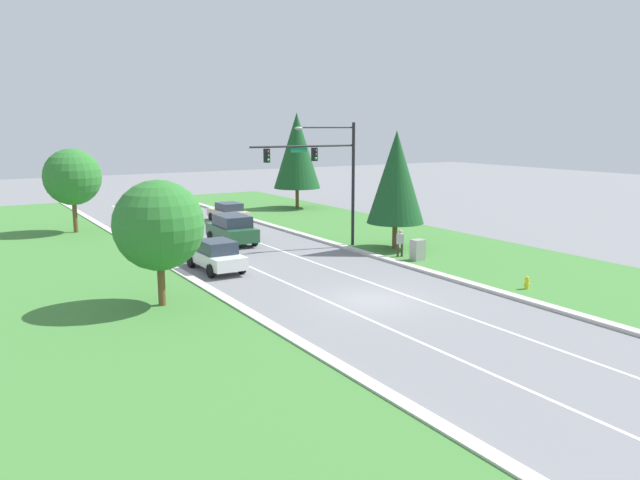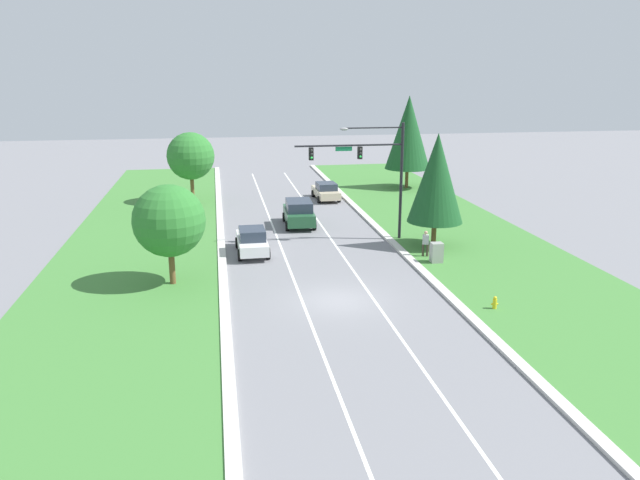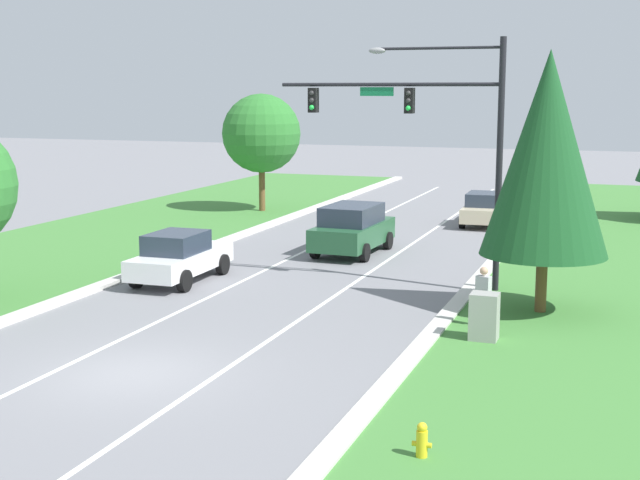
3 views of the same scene
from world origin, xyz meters
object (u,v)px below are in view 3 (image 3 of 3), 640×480
Objects in this scene: champagne_sedan at (486,209)px; oak_far_left_tree at (261,134)px; traffic_signal_mast at (435,124)px; fire_hydrant at (422,442)px; forest_suv at (352,228)px; conifer_near_right_tree at (547,154)px; white_sedan at (180,256)px; pedestrian at (483,295)px; utility_cabinet at (484,318)px.

oak_far_left_tree is at bearing 175.49° from champagne_sedan.
traffic_signal_mast is 14.52m from fire_hydrant.
forest_suv is 11.25m from conifer_near_right_tree.
fire_hydrant is at bearing -78.05° from traffic_signal_mast.
white_sedan is 10.79m from pedestrian.
utility_cabinet is at bearing -82.64° from champagne_sedan.
pedestrian is at bearing -14.54° from white_sedan.
conifer_near_right_tree is at bearing -77.29° from champagne_sedan.
conifer_near_right_tree is (4.23, -16.35, 3.78)m from champagne_sedan.
pedestrian is 0.28× the size of oak_far_left_tree.
traffic_signal_mast is 6.61m from pedestrian.
champagne_sedan is 3.55× the size of utility_cabinet.
conifer_near_right_tree is (7.89, -7.19, 3.56)m from forest_suv.
white_sedan is at bearing 177.87° from conifer_near_right_tree.
champagne_sedan is 6.47× the size of fire_hydrant.
fire_hydrant is (0.45, -8.96, -0.59)m from pedestrian.
conifer_near_right_tree reaches higher than forest_suv.
white_sedan is 0.98× the size of forest_suv.
fire_hydrant is (2.83, -13.38, -4.89)m from traffic_signal_mast.
utility_cabinet reaches higher than fire_hydrant.
champagne_sedan is at bearing -63.06° from pedestrian.
conifer_near_right_tree reaches higher than fire_hydrant.
pedestrian is (2.38, -4.42, -4.30)m from traffic_signal_mast.
utility_cabinet is 0.21× the size of oak_far_left_tree.
oak_far_left_tree is (-4.13, 16.47, 3.23)m from white_sedan.
forest_suv reaches higher than fire_hydrant.
forest_suv is at bearing 111.10° from fire_hydrant.
oak_far_left_tree reaches higher than forest_suv.
forest_suv is 0.77× the size of oak_far_left_tree.
traffic_signal_mast reaches higher than forest_suv.
fire_hydrant is (0.20, -7.66, -0.29)m from utility_cabinet.
forest_suv is at bearing 122.82° from utility_cabinet.
champagne_sedan is 9.87m from forest_suv.
utility_cabinet is at bearing -106.85° from conifer_near_right_tree.
pedestrian is 8.99m from fire_hydrant.
fire_hydrant is at bearing 110.78° from pedestrian.
pedestrian is (2.94, -18.49, 0.16)m from champagne_sedan.
conifer_near_right_tree is (3.67, -2.29, -0.68)m from traffic_signal_mast.
white_sedan is at bearing -75.92° from oak_far_left_tree.
traffic_signal_mast is 1.06× the size of conifer_near_right_tree.
champagne_sedan is 12.14m from oak_far_left_tree.
traffic_signal_mast is at bearing -89.52° from champagne_sedan.
oak_far_left_tree reaches higher than pedestrian.
champagne_sedan is 2.68× the size of pedestrian.
traffic_signal_mast is 1.71× the size of white_sedan.
conifer_near_right_tree reaches higher than white_sedan.
utility_cabinet is (6.85, -10.62, -0.36)m from forest_suv.
conifer_near_right_tree is (0.84, 11.09, 4.21)m from fire_hydrant.
fire_hydrant is at bearing -84.75° from champagne_sedan.
champagne_sedan is 0.74× the size of oak_far_left_tree.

